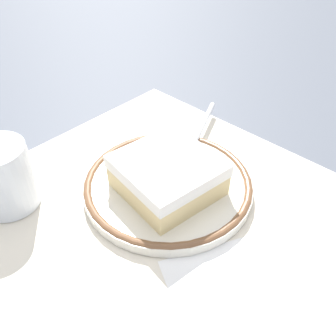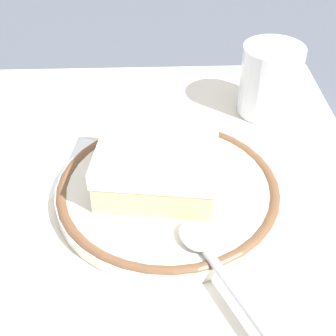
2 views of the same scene
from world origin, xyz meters
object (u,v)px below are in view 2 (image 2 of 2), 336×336
plate (168,190)px  cake_slice (158,161)px  cup (269,84)px  spoon (213,260)px  napkin (25,157)px

plate → cake_slice: (0.01, 0.01, 0.02)m
plate → cup: bearing=-39.9°
plate → cake_slice: bearing=40.8°
spoon → napkin: (0.14, 0.16, -0.01)m
cake_slice → cup: cup is taller
cake_slice → spoon: 0.10m
spoon → cup: bearing=-20.6°
cup → napkin: cup is taller
cup → napkin: size_ratio=0.67×
plate → cake_slice: 0.03m
spoon → napkin: bearing=48.6°
napkin → cake_slice: bearing=-111.2°
cake_slice → cup: bearing=-43.8°
plate → napkin: 0.15m
spoon → napkin: 0.22m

